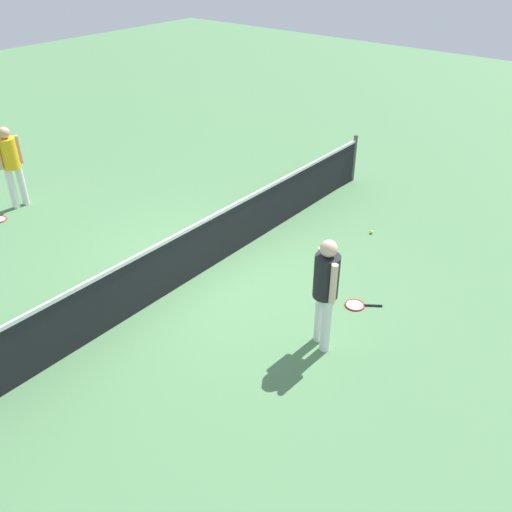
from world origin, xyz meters
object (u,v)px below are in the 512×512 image
at_px(player_far_side, 11,161).
at_px(tennis_racket_near_player, 357,305).
at_px(tennis_ball_by_net, 371,232).
at_px(player_near_side, 326,286).

xyz_separation_m(player_far_side, tennis_racket_near_player, (1.36, -7.27, -1.00)).
height_order(player_far_side, tennis_ball_by_net, player_far_side).
relative_size(player_near_side, tennis_ball_by_net, 25.76).
distance_m(tennis_racket_near_player, tennis_ball_by_net, 2.39).
bearing_deg(player_far_side, tennis_racket_near_player, -79.41).
xyz_separation_m(player_near_side, player_far_side, (-0.24, 7.33, 0.00)).
height_order(player_near_side, player_far_side, same).
bearing_deg(tennis_ball_by_net, player_far_side, 119.36).
xyz_separation_m(player_near_side, tennis_ball_by_net, (3.31, 1.02, -0.98)).
relative_size(player_near_side, tennis_racket_near_player, 2.95).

